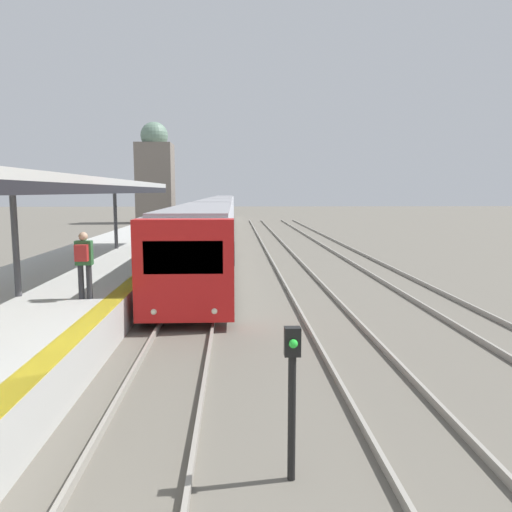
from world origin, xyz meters
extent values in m
cube|color=beige|center=(-4.21, 10.68, 3.90)|extent=(4.00, 26.79, 0.20)
cube|color=black|center=(-2.25, 10.68, 3.68)|extent=(0.08, 26.79, 0.24)
cylinder|color=#47474C|center=(-4.21, 10.68, 2.39)|extent=(0.16, 0.16, 2.83)
cylinder|color=#47474C|center=(-4.21, 21.39, 2.39)|extent=(0.16, 0.16, 2.83)
cylinder|color=#2D2D33|center=(-2.51, 10.30, 1.40)|extent=(0.14, 0.14, 0.85)
cylinder|color=#2D2D33|center=(-2.31, 10.30, 1.40)|extent=(0.14, 0.14, 0.85)
cube|color=#2D6638|center=(-2.41, 10.30, 2.12)|extent=(0.40, 0.22, 0.60)
sphere|color=tan|center=(-2.41, 10.30, 2.52)|extent=(0.22, 0.22, 0.22)
cube|color=#B22828|center=(-2.41, 10.10, 2.14)|extent=(0.30, 0.18, 0.40)
cube|color=red|center=(0.00, 10.83, 1.59)|extent=(2.58, 0.70, 2.65)
cube|color=black|center=(0.00, 10.50, 1.96)|extent=(2.01, 0.04, 0.85)
sphere|color=#EFEACC|center=(-0.77, 10.49, 0.57)|extent=(0.16, 0.16, 0.16)
sphere|color=#EFEACC|center=(0.77, 10.49, 0.57)|extent=(0.16, 0.16, 0.16)
cube|color=#B7B7BC|center=(0.00, 18.57, 1.59)|extent=(2.58, 14.78, 2.65)
cube|color=gray|center=(0.00, 18.57, 2.98)|extent=(2.27, 14.49, 0.12)
cube|color=black|center=(0.00, 18.57, 1.88)|extent=(2.60, 13.60, 0.69)
cylinder|color=black|center=(-1.10, 13.76, 0.35)|extent=(0.12, 0.70, 0.70)
cylinder|color=black|center=(1.10, 13.76, 0.35)|extent=(0.12, 0.70, 0.70)
cylinder|color=black|center=(-1.10, 23.37, 0.35)|extent=(0.12, 0.70, 0.70)
cylinder|color=black|center=(1.10, 23.37, 0.35)|extent=(0.12, 0.70, 0.70)
cube|color=#B7B7BC|center=(0.00, 33.70, 1.59)|extent=(2.58, 14.78, 2.65)
cube|color=gray|center=(0.00, 33.70, 2.98)|extent=(2.27, 14.49, 0.12)
cube|color=black|center=(0.00, 33.70, 1.88)|extent=(2.60, 13.60, 0.69)
cylinder|color=black|center=(-1.10, 28.90, 0.35)|extent=(0.12, 0.70, 0.70)
cylinder|color=black|center=(1.10, 28.90, 0.35)|extent=(0.12, 0.70, 0.70)
cylinder|color=black|center=(-1.10, 38.51, 0.35)|extent=(0.12, 0.70, 0.70)
cylinder|color=black|center=(1.10, 38.51, 0.35)|extent=(0.12, 0.70, 0.70)
cube|color=#B7B7BC|center=(0.00, 48.84, 1.59)|extent=(2.58, 14.78, 2.65)
cube|color=gray|center=(0.00, 48.84, 2.98)|extent=(2.27, 14.49, 0.12)
cube|color=black|center=(0.00, 48.84, 1.88)|extent=(2.60, 13.60, 0.69)
cylinder|color=black|center=(-1.10, 44.03, 0.35)|extent=(0.12, 0.70, 0.70)
cylinder|color=black|center=(1.10, 44.03, 0.35)|extent=(0.12, 0.70, 0.70)
cylinder|color=black|center=(-1.10, 53.64, 0.35)|extent=(0.12, 0.70, 0.70)
cylinder|color=black|center=(1.10, 53.64, 0.35)|extent=(0.12, 0.70, 0.70)
cube|color=#B7B7BC|center=(0.00, 63.97, 1.59)|extent=(2.58, 14.78, 2.65)
cube|color=gray|center=(0.00, 63.97, 2.98)|extent=(2.27, 14.49, 0.12)
cube|color=black|center=(0.00, 63.97, 1.88)|extent=(2.60, 13.60, 0.69)
cylinder|color=black|center=(-1.10, 59.17, 0.35)|extent=(0.12, 0.70, 0.70)
cylinder|color=black|center=(1.10, 59.17, 0.35)|extent=(0.12, 0.70, 0.70)
cylinder|color=black|center=(-1.10, 68.78, 0.35)|extent=(0.12, 0.70, 0.70)
cylinder|color=black|center=(1.10, 68.78, 0.35)|extent=(0.12, 0.70, 0.70)
cylinder|color=black|center=(1.99, 3.82, 0.81)|extent=(0.10, 0.10, 1.62)
cube|color=black|center=(1.99, 3.82, 1.80)|extent=(0.20, 0.14, 0.36)
sphere|color=green|center=(1.99, 3.73, 1.80)|extent=(0.11, 0.11, 0.11)
cube|color=slate|center=(-7.71, 56.39, 4.53)|extent=(4.04, 4.04, 9.06)
sphere|color=slate|center=(-7.71, 56.39, 9.91)|extent=(3.11, 3.11, 3.11)
camera|label=1|loc=(1.28, -2.05, 3.62)|focal=35.00mm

